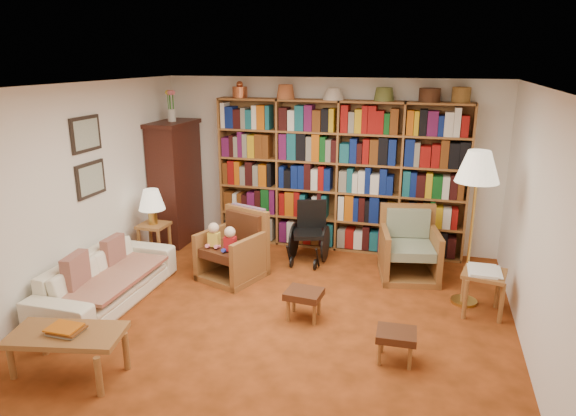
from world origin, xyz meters
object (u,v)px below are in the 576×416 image
(sofa, at_px, (107,279))
(armchair_sage, at_px, (410,250))
(side_table_papers, at_px, (484,279))
(floor_lamp, at_px, (477,173))
(armchair_leather, at_px, (234,249))
(footstool_b, at_px, (396,337))
(side_table_lamp, at_px, (154,234))
(wheelchair, at_px, (309,234))
(footstool_a, at_px, (304,296))
(coffee_table, at_px, (67,338))

(sofa, xyz_separation_m, armchair_sage, (3.36, 1.78, 0.06))
(side_table_papers, bearing_deg, floor_lamp, 126.43)
(armchair_leather, height_order, footstool_b, armchair_leather)
(side_table_papers, relative_size, footstool_b, 1.40)
(floor_lamp, bearing_deg, side_table_papers, -53.57)
(armchair_leather, bearing_deg, side_table_lamp, 173.96)
(sofa, distance_m, footstool_b, 3.37)
(armchair_leather, relative_size, wheelchair, 1.10)
(armchair_leather, height_order, armchair_sage, armchair_sage)
(armchair_leather, xyz_separation_m, wheelchair, (0.82, 0.80, 0.02))
(footstool_a, height_order, coffee_table, coffee_table)
(armchair_sage, distance_m, side_table_papers, 1.22)
(armchair_leather, bearing_deg, armchair_sage, 16.34)
(footstool_b, bearing_deg, wheelchair, 121.59)
(armchair_leather, relative_size, footstool_a, 2.27)
(armchair_sage, height_order, side_table_papers, armchair_sage)
(armchair_sage, relative_size, footstool_a, 2.19)
(side_table_lamp, bearing_deg, armchair_sage, 8.49)
(floor_lamp, distance_m, footstool_a, 2.33)
(sofa, distance_m, footstool_a, 2.32)
(side_table_papers, height_order, footstool_b, side_table_papers)
(sofa, height_order, footstool_a, sofa)
(footstool_a, bearing_deg, coffee_table, -138.42)
(coffee_table, bearing_deg, side_table_papers, 31.40)
(armchair_leather, bearing_deg, footstool_b, -33.52)
(footstool_a, bearing_deg, armchair_leather, 142.61)
(floor_lamp, bearing_deg, sofa, -164.50)
(floor_lamp, relative_size, coffee_table, 1.68)
(wheelchair, xyz_separation_m, footstool_b, (1.39, -2.25, -0.13))
(side_table_papers, xyz_separation_m, footstool_b, (-0.85, -1.23, -0.16))
(side_table_papers, bearing_deg, wheelchair, 155.31)
(footstool_b, bearing_deg, floor_lamp, 64.77)
(side_table_lamp, relative_size, coffee_table, 0.52)
(sofa, bearing_deg, footstool_a, -84.55)
(side_table_papers, bearing_deg, footstool_b, -124.65)
(footstool_b, bearing_deg, footstool_a, 151.28)
(side_table_papers, bearing_deg, armchair_sage, 133.74)
(wheelchair, xyz_separation_m, coffee_table, (-1.44, -3.27, -0.02))
(coffee_table, bearing_deg, armchair_sage, 47.80)
(side_table_lamp, xyz_separation_m, coffee_table, (0.62, -2.61, -0.04))
(armchair_sage, bearing_deg, side_table_lamp, -171.51)
(armchair_leather, distance_m, coffee_table, 2.55)
(floor_lamp, distance_m, side_table_papers, 1.18)
(armchair_leather, height_order, footstool_a, armchair_leather)
(footstool_a, bearing_deg, wheelchair, 101.65)
(armchair_sage, bearing_deg, sofa, -152.12)
(wheelchair, bearing_deg, armchair_leather, -135.80)
(side_table_lamp, xyz_separation_m, footstool_b, (3.45, -1.59, -0.15))
(footstool_a, bearing_deg, side_table_lamp, 157.04)
(footstool_a, bearing_deg, sofa, -174.13)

